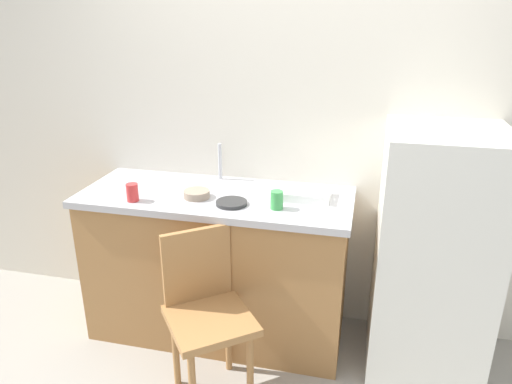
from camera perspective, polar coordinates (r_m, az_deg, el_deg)
back_wall at (r=2.88m, az=5.30°, el=8.20°), size 4.80×0.10×2.57m
cabinet_base at (r=2.96m, az=-4.54°, el=-8.95°), size 1.52×0.60×0.89m
countertop at (r=2.76m, az=-4.82°, el=-0.56°), size 1.56×0.64×0.04m
faucet at (r=2.95m, az=-4.32°, el=3.66°), size 0.02×0.02×0.23m
refrigerator at (r=2.75m, az=20.41°, el=-7.06°), size 0.60×0.61×1.37m
chair at (r=2.50m, az=-6.00°, el=-13.74°), size 0.56×0.56×0.89m
dish_tray at (r=2.68m, az=5.91°, el=-0.20°), size 0.28×0.20×0.05m
terracotta_bowl at (r=2.70m, az=-7.11°, el=-0.23°), size 0.15×0.15×0.04m
hotplate at (r=2.58m, az=-2.95°, el=-1.31°), size 0.17×0.17×0.02m
cup_red at (r=2.70m, az=-14.56°, el=-0.05°), size 0.07×0.07×0.10m
cup_green at (r=2.52m, az=2.50°, el=-0.96°), size 0.07×0.07×0.10m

